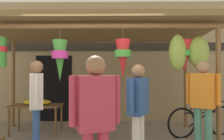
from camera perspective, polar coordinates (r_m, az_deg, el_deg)
The scene contains 11 objects.
shop_facade at distance 6.66m, azimuth -2.69°, elevation 2.28°, with size 10.99×0.29×3.65m.
market_stall_canopy at distance 4.80m, azimuth -2.68°, elevation 9.00°, with size 5.20×2.36×2.58m.
display_table at distance 5.54m, azimuth -19.49°, elevation -9.57°, with size 1.18×0.62×0.70m.
flower_heap_on_table at distance 5.48m, azimuth -19.20°, elevation -8.09°, with size 0.65×0.45×0.13m.
folding_chair at distance 4.47m, azimuth -3.71°, elevation -13.24°, with size 0.43×0.43×0.84m.
wicker_basket_spare at distance 5.51m, azimuth -7.37°, elevation -14.88°, with size 0.41×0.41×0.25m, color olive.
parked_bicycle at distance 5.49m, azimuth 22.80°, elevation -12.48°, with size 1.71×0.56×0.92m.
vendor_in_orange at distance 2.47m, azimuth -4.43°, elevation -12.06°, with size 0.56×0.34×1.66m.
customer_foreground at distance 3.53m, azimuth 6.98°, elevation -9.27°, with size 0.39×0.53×1.60m.
shopper_by_bananas at distance 4.23m, azimuth 23.03°, elevation -7.02°, with size 0.52×0.40×1.69m.
passerby_at_right at distance 4.06m, azimuth -19.49°, elevation -7.31°, with size 0.34×0.56×1.69m.
Camera 1 is at (0.40, -3.94, 1.46)m, focal length 34.31 mm.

